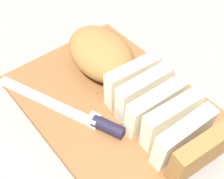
% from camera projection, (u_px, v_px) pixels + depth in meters
% --- Properties ---
extents(ground_plane, '(3.00, 3.00, 0.00)m').
position_uv_depth(ground_plane, '(112.00, 105.00, 0.61)').
color(ground_plane, gray).
extents(cutting_board, '(0.41, 0.30, 0.02)m').
position_uv_depth(cutting_board, '(112.00, 102.00, 0.60)').
color(cutting_board, brown).
rests_on(cutting_board, ground_plane).
extents(bread_loaf, '(0.40, 0.15, 0.08)m').
position_uv_depth(bread_loaf, '(127.00, 79.00, 0.57)').
color(bread_loaf, '#996633').
rests_on(bread_loaf, cutting_board).
extents(bread_knife, '(0.28, 0.13, 0.02)m').
position_uv_depth(bread_knife, '(89.00, 119.00, 0.55)').
color(bread_knife, silver).
rests_on(bread_knife, cutting_board).
extents(crumb_near_knife, '(0.00, 0.00, 0.00)m').
position_uv_depth(crumb_near_knife, '(96.00, 92.00, 0.60)').
color(crumb_near_knife, '#A8753D').
rests_on(crumb_near_knife, cutting_board).
extents(crumb_near_loaf, '(0.00, 0.00, 0.00)m').
position_uv_depth(crumb_near_loaf, '(91.00, 106.00, 0.58)').
color(crumb_near_loaf, '#A8753D').
rests_on(crumb_near_loaf, cutting_board).
extents(crumb_stray_left, '(0.01, 0.01, 0.01)m').
position_uv_depth(crumb_stray_left, '(123.00, 123.00, 0.55)').
color(crumb_stray_left, '#A8753D').
rests_on(crumb_stray_left, cutting_board).
extents(crumb_stray_right, '(0.00, 0.00, 0.00)m').
position_uv_depth(crumb_stray_right, '(116.00, 92.00, 0.60)').
color(crumb_stray_right, '#A8753D').
rests_on(crumb_stray_right, cutting_board).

